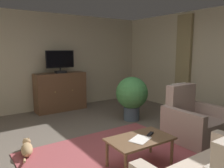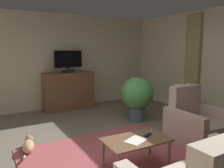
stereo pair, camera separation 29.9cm
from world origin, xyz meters
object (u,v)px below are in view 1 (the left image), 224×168
at_px(tv_cabinet, 61,92).
at_px(armchair_in_far_corner, 193,123).
at_px(coffee_table, 140,141).
at_px(potted_plant_on_hearth_side, 132,95).
at_px(cat, 27,148).
at_px(folded_newspaper, 140,139).
at_px(television, 60,61).
at_px(tv_remote, 150,134).

bearing_deg(tv_cabinet, armchair_in_far_corner, -69.69).
bearing_deg(coffee_table, tv_cabinet, 86.20).
distance_m(tv_cabinet, potted_plant_on_hearth_side, 2.07).
bearing_deg(tv_cabinet, potted_plant_on_hearth_side, -59.58).
xyz_separation_m(coffee_table, cat, (-1.23, 1.32, -0.28)).
xyz_separation_m(coffee_table, folded_newspaper, (-0.04, -0.05, 0.05)).
height_order(folded_newspaper, armchair_in_far_corner, armchair_in_far_corner).
xyz_separation_m(tv_cabinet, folded_newspaper, (-0.27, -3.54, -0.07)).
xyz_separation_m(television, potted_plant_on_hearth_side, (1.05, -1.73, -0.75)).
bearing_deg(cat, tv_remote, -42.49).
xyz_separation_m(armchair_in_far_corner, cat, (-2.70, 1.16, -0.23)).
height_order(tv_cabinet, cat, tv_cabinet).
height_order(tv_cabinet, potted_plant_on_hearth_side, tv_cabinet).
distance_m(tv_cabinet, tv_remote, 3.49).
distance_m(potted_plant_on_hearth_side, cat, 2.59).
height_order(tv_cabinet, television, television).
bearing_deg(folded_newspaper, cat, 109.69).
bearing_deg(tv_remote, tv_cabinet, -117.15).
relative_size(tv_cabinet, folded_newspaper, 4.52).
bearing_deg(coffee_table, tv_remote, 0.94).
distance_m(television, tv_remote, 3.56).
relative_size(tv_remote, folded_newspaper, 0.57).
bearing_deg(coffee_table, folded_newspaper, -131.38).
relative_size(folded_newspaper, armchair_in_far_corner, 0.30).
xyz_separation_m(television, cat, (-1.46, -2.12, -1.26)).
height_order(tv_remote, folded_newspaper, tv_remote).
bearing_deg(armchair_in_far_corner, coffee_table, -173.81).
xyz_separation_m(tv_remote, folded_newspaper, (-0.24, -0.05, -0.01)).
bearing_deg(television, potted_plant_on_hearth_side, -58.82).
relative_size(tv_cabinet, television, 1.76).
bearing_deg(television, armchair_in_far_corner, -69.39).
bearing_deg(armchair_in_far_corner, potted_plant_on_hearth_side, 96.86).
bearing_deg(tv_remote, armchair_in_far_corner, 160.36).
height_order(television, armchair_in_far_corner, television).
bearing_deg(folded_newspaper, coffee_table, 27.13).
bearing_deg(coffee_table, armchair_in_far_corner, 6.19).
distance_m(tv_cabinet, cat, 2.65).
relative_size(television, cat, 1.11).
xyz_separation_m(tv_cabinet, potted_plant_on_hearth_side, (1.05, -1.78, 0.11)).
xyz_separation_m(tv_cabinet, armchair_in_far_corner, (1.23, -3.33, -0.18)).
bearing_deg(coffee_table, potted_plant_on_hearth_side, 53.18).
distance_m(coffee_table, armchair_in_far_corner, 1.47).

